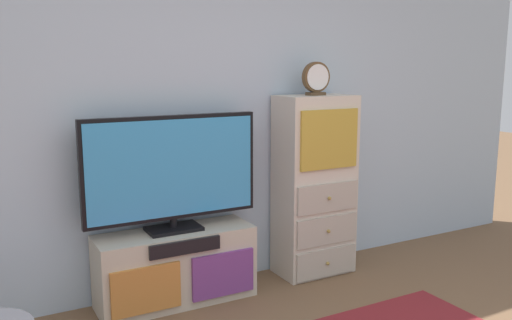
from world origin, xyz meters
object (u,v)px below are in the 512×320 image
media_console (176,267)px  television (172,170)px  side_cabinet (315,186)px  desk_clock (316,79)px

media_console → television: (0.00, 0.02, 0.66)m
side_cabinet → television: bearing=179.3°
media_console → television: size_ratio=0.89×
side_cabinet → desk_clock: (-0.02, -0.01, 0.81)m
television → desk_clock: desk_clock is taller
television → media_console: bearing=-90.0°
media_console → television: television is taller
media_console → desk_clock: bearing=-0.2°
media_console → desk_clock: 1.68m
media_console → television: bearing=90.0°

